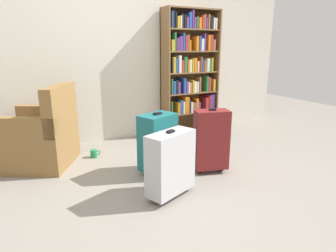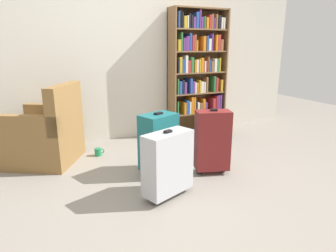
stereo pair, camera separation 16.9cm
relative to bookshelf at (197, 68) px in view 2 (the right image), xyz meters
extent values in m
plane|color=gray|center=(-1.08, -1.65, -0.98)|extent=(10.03, 10.03, 0.00)
cube|color=beige|center=(-1.08, 0.21, 0.32)|extent=(5.73, 0.10, 2.60)
cube|color=brown|center=(-0.41, -0.01, -0.07)|extent=(0.02, 0.28, 1.82)
cube|color=brown|center=(0.44, -0.01, -0.07)|extent=(0.02, 0.28, 1.82)
cube|color=brown|center=(0.01, 0.13, -0.07)|extent=(0.87, 0.02, 1.82)
cube|color=brown|center=(0.01, -0.01, -0.97)|extent=(0.83, 0.26, 0.02)
cube|color=brown|center=(0.01, -0.01, -0.67)|extent=(0.83, 0.26, 0.02)
cube|color=brown|center=(0.01, -0.01, -0.37)|extent=(0.83, 0.26, 0.02)
cube|color=brown|center=(0.01, -0.01, -0.06)|extent=(0.83, 0.26, 0.02)
cube|color=brown|center=(0.01, -0.01, 0.24)|extent=(0.83, 0.26, 0.02)
cube|color=brown|center=(0.01, -0.01, 0.54)|extent=(0.83, 0.26, 0.02)
cube|color=brown|center=(0.01, -0.01, 0.83)|extent=(0.83, 0.26, 0.02)
cube|color=#2D7238|center=(-0.36, -0.05, -0.56)|extent=(0.02, 0.17, 0.20)
cube|color=orange|center=(-0.25, -0.03, -0.57)|extent=(0.03, 0.22, 0.17)
cube|color=#264C99|center=(-0.20, -0.04, -0.56)|extent=(0.04, 0.20, 0.20)
cube|color=silver|center=(-0.16, -0.03, -0.57)|extent=(0.03, 0.21, 0.18)
cube|color=orange|center=(-0.13, -0.03, -0.53)|extent=(0.04, 0.21, 0.25)
cube|color=orange|center=(-0.09, -0.05, -0.54)|extent=(0.03, 0.17, 0.24)
cube|color=black|center=(-0.06, -0.06, -0.55)|extent=(0.02, 0.16, 0.21)
cube|color=silver|center=(-0.02, -0.05, -0.58)|extent=(0.04, 0.17, 0.16)
cube|color=brown|center=(0.03, -0.06, -0.58)|extent=(0.04, 0.16, 0.15)
cube|color=orange|center=(0.07, -0.05, -0.55)|extent=(0.04, 0.17, 0.21)
cube|color=#66337F|center=(0.11, -0.03, -0.58)|extent=(0.03, 0.22, 0.15)
cube|color=#B22D2D|center=(0.25, -0.03, -0.56)|extent=(0.04, 0.21, 0.20)
cube|color=#B22D2D|center=(0.30, -0.03, -0.54)|extent=(0.02, 0.22, 0.23)
cube|color=#66337F|center=(0.33, -0.04, -0.54)|extent=(0.04, 0.20, 0.24)
cube|color=#66337F|center=(0.37, -0.03, -0.53)|extent=(0.03, 0.22, 0.25)
cube|color=#2D7238|center=(-0.36, -0.04, -0.24)|extent=(0.02, 0.19, 0.22)
cube|color=#264C99|center=(-0.33, -0.05, -0.26)|extent=(0.04, 0.17, 0.19)
cube|color=black|center=(-0.28, -0.04, -0.25)|extent=(0.03, 0.20, 0.20)
cube|color=#66337F|center=(-0.25, -0.04, -0.27)|extent=(0.04, 0.20, 0.17)
cube|color=#264C99|center=(-0.15, -0.02, -0.25)|extent=(0.04, 0.23, 0.22)
cube|color=#66337F|center=(-0.11, -0.03, -0.27)|extent=(0.03, 0.22, 0.18)
cube|color=silver|center=(-0.08, -0.03, -0.28)|extent=(0.03, 0.22, 0.16)
cube|color=orange|center=(-0.04, -0.02, -0.28)|extent=(0.02, 0.23, 0.15)
cube|color=gold|center=(-0.01, -0.05, -0.26)|extent=(0.03, 0.18, 0.19)
cube|color=silver|center=(0.03, -0.04, -0.27)|extent=(0.04, 0.19, 0.17)
cube|color=silver|center=(0.07, -0.06, -0.28)|extent=(0.03, 0.16, 0.16)
cube|color=brown|center=(0.11, -0.05, -0.24)|extent=(0.03, 0.18, 0.23)
cube|color=#2D7238|center=(0.25, -0.05, -0.24)|extent=(0.03, 0.18, 0.23)
cube|color=#B22D2D|center=(0.29, -0.05, -0.25)|extent=(0.04, 0.17, 0.21)
cube|color=gold|center=(0.37, -0.03, -0.27)|extent=(0.03, 0.21, 0.18)
cube|color=black|center=(-0.36, -0.05, 0.05)|extent=(0.02, 0.17, 0.20)
cube|color=gold|center=(-0.33, -0.05, 0.06)|extent=(0.04, 0.17, 0.22)
cube|color=#264C99|center=(-0.28, -0.06, 0.05)|extent=(0.03, 0.16, 0.20)
cube|color=silver|center=(-0.24, -0.03, 0.07)|extent=(0.04, 0.21, 0.24)
cube|color=#B22D2D|center=(-0.19, -0.02, 0.03)|extent=(0.04, 0.23, 0.17)
cube|color=#2D7238|center=(-0.14, -0.04, 0.06)|extent=(0.04, 0.20, 0.22)
cube|color=orange|center=(-0.09, -0.02, 0.03)|extent=(0.03, 0.23, 0.17)
cube|color=silver|center=(-0.06, -0.04, 0.04)|extent=(0.03, 0.20, 0.18)
cube|color=gold|center=(-0.02, -0.02, 0.04)|extent=(0.02, 0.23, 0.19)
cube|color=orange|center=(0.02, -0.06, 0.05)|extent=(0.04, 0.16, 0.20)
cube|color=silver|center=(0.07, -0.04, 0.03)|extent=(0.02, 0.20, 0.16)
cube|color=#B22D2D|center=(0.09, -0.02, 0.03)|extent=(0.02, 0.24, 0.16)
cube|color=brown|center=(0.13, -0.05, 0.06)|extent=(0.02, 0.18, 0.22)
cube|color=#264C99|center=(0.15, -0.02, 0.03)|extent=(0.02, 0.24, 0.17)
cube|color=brown|center=(0.20, -0.03, 0.02)|extent=(0.04, 0.21, 0.15)
cube|color=silver|center=(0.25, -0.03, 0.04)|extent=(0.04, 0.22, 0.19)
cube|color=#2D7238|center=(0.29, -0.05, 0.04)|extent=(0.03, 0.18, 0.18)
cube|color=gold|center=(0.32, -0.05, 0.05)|extent=(0.02, 0.18, 0.20)
cube|color=gold|center=(-0.35, -0.05, 0.33)|extent=(0.04, 0.18, 0.15)
cube|color=#2D7238|center=(-0.32, -0.04, 0.37)|extent=(0.02, 0.19, 0.24)
cube|color=#66337F|center=(-0.28, -0.04, 0.34)|extent=(0.02, 0.20, 0.17)
cube|color=#66337F|center=(-0.25, -0.02, 0.34)|extent=(0.02, 0.24, 0.18)
cube|color=#66337F|center=(-0.22, -0.03, 0.35)|extent=(0.04, 0.21, 0.20)
cube|color=#264C99|center=(-0.18, -0.02, 0.37)|extent=(0.03, 0.24, 0.24)
cube|color=#B22D2D|center=(-0.14, -0.05, 0.36)|extent=(0.04, 0.17, 0.21)
cube|color=brown|center=(-0.10, -0.04, 0.36)|extent=(0.02, 0.20, 0.22)
cube|color=orange|center=(-0.07, -0.04, 0.32)|extent=(0.02, 0.20, 0.15)
cube|color=orange|center=(0.05, -0.05, 0.35)|extent=(0.04, 0.18, 0.20)
cube|color=#264C99|center=(0.10, -0.03, 0.35)|extent=(0.03, 0.22, 0.21)
cube|color=silver|center=(0.14, -0.06, 0.34)|extent=(0.04, 0.16, 0.17)
cube|color=#66337F|center=(0.18, -0.06, 0.37)|extent=(0.02, 0.16, 0.24)
cube|color=orange|center=(0.25, -0.05, 0.36)|extent=(0.03, 0.18, 0.22)
cube|color=#B22D2D|center=(0.29, -0.04, 0.36)|extent=(0.04, 0.20, 0.22)
cube|color=brown|center=(0.34, -0.04, 0.33)|extent=(0.04, 0.19, 0.16)
cube|color=#264C99|center=(-0.36, -0.06, 0.66)|extent=(0.02, 0.16, 0.21)
cube|color=black|center=(-0.34, -0.04, 0.67)|extent=(0.02, 0.19, 0.23)
cube|color=black|center=(-0.31, -0.02, 0.66)|extent=(0.02, 0.23, 0.21)
cube|color=gold|center=(-0.27, -0.06, 0.63)|extent=(0.04, 0.16, 0.16)
cube|color=silver|center=(-0.23, -0.03, 0.64)|extent=(0.02, 0.22, 0.16)
cube|color=black|center=(-0.20, -0.05, 0.65)|extent=(0.03, 0.18, 0.19)
cube|color=black|center=(-0.16, -0.02, 0.64)|extent=(0.03, 0.24, 0.17)
cube|color=#66337F|center=(-0.12, -0.05, 0.63)|extent=(0.03, 0.18, 0.15)
cube|color=#264C99|center=(-0.08, -0.03, 0.66)|extent=(0.04, 0.21, 0.22)
cube|color=#66337F|center=(-0.03, -0.03, 0.67)|extent=(0.02, 0.21, 0.24)
cube|color=#66337F|center=(0.00, -0.03, 0.63)|extent=(0.03, 0.22, 0.15)
cube|color=#2D7238|center=(0.04, -0.06, 0.63)|extent=(0.02, 0.16, 0.16)
cube|color=orange|center=(0.08, -0.06, 0.63)|extent=(0.04, 0.16, 0.15)
cube|color=#B22D2D|center=(0.13, -0.02, 0.65)|extent=(0.03, 0.23, 0.18)
cube|color=brown|center=(0.17, -0.05, 0.65)|extent=(0.03, 0.18, 0.20)
cube|color=#66337F|center=(0.20, -0.04, 0.63)|extent=(0.02, 0.19, 0.15)
cube|color=brown|center=(0.24, -0.03, 0.65)|extent=(0.03, 0.21, 0.20)
cube|color=black|center=(0.28, -0.04, 0.65)|extent=(0.04, 0.19, 0.18)
cube|color=silver|center=(0.33, -0.03, 0.63)|extent=(0.03, 0.21, 0.16)
cube|color=silver|center=(0.37, -0.03, 0.63)|extent=(0.02, 0.21, 0.15)
cube|color=olive|center=(-2.20, -0.37, -0.78)|extent=(0.95, 0.95, 0.40)
cube|color=tan|center=(-2.20, -0.37, -0.54)|extent=(0.75, 0.72, 0.08)
cube|color=olive|center=(-1.94, -0.51, -0.33)|extent=(0.45, 0.67, 0.50)
cube|color=olive|center=(-2.05, -0.11, -0.47)|extent=(0.66, 0.43, 0.22)
cube|color=olive|center=(-2.34, -0.63, -0.47)|extent=(0.66, 0.43, 0.22)
cylinder|color=#1E7F4C|center=(-1.60, -0.44, -0.93)|extent=(0.08, 0.08, 0.10)
torus|color=#1E7F4C|center=(-1.55, -0.44, -0.93)|extent=(0.06, 0.01, 0.06)
cube|color=black|center=(0.13, -0.36, -0.87)|extent=(0.36, 0.24, 0.23)
cube|color=black|center=(0.13, -0.36, -0.74)|extent=(0.37, 0.25, 0.05)
cube|color=#B7BABF|center=(-1.23, -1.71, -0.66)|extent=(0.50, 0.35, 0.55)
cube|color=black|center=(-1.23, -1.71, -0.38)|extent=(0.08, 0.06, 0.02)
cylinder|color=black|center=(-1.38, -1.77, -0.96)|extent=(0.06, 0.06, 0.05)
cylinder|color=black|center=(-1.09, -1.65, -0.96)|extent=(0.06, 0.06, 0.05)
cube|color=#19666B|center=(-1.11, -1.20, -0.64)|extent=(0.43, 0.36, 0.58)
cube|color=black|center=(-1.11, -1.20, -0.34)|extent=(0.10, 0.08, 0.02)
cylinder|color=black|center=(-1.23, -1.24, -0.96)|extent=(0.06, 0.06, 0.05)
cylinder|color=black|center=(-0.99, -1.15, -0.96)|extent=(0.06, 0.06, 0.05)
cube|color=maroon|center=(-0.61, -1.43, -0.62)|extent=(0.39, 0.28, 0.62)
cube|color=black|center=(-0.61, -1.43, -0.30)|extent=(0.08, 0.06, 0.02)
cylinder|color=black|center=(-0.72, -1.40, -0.96)|extent=(0.06, 0.06, 0.05)
cylinder|color=black|center=(-0.49, -1.47, -0.96)|extent=(0.06, 0.06, 0.05)
camera|label=1|loc=(-2.36, -3.80, 0.32)|focal=31.44mm
camera|label=2|loc=(-2.21, -3.87, 0.32)|focal=31.44mm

